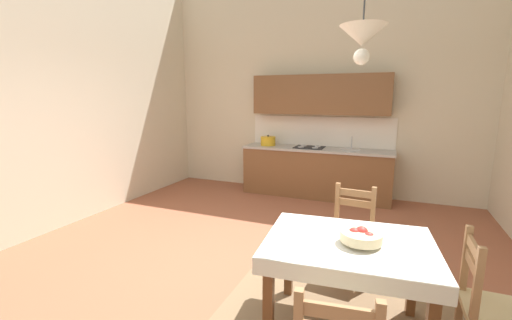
# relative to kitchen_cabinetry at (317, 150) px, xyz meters

# --- Properties ---
(ground_plane) EXTENTS (6.35, 7.00, 0.10)m
(ground_plane) POSITION_rel_kitchen_cabinetry_xyz_m (-0.09, -2.93, -0.91)
(ground_plane) COLOR #99563D
(wall_back) EXTENTS (6.35, 0.12, 4.23)m
(wall_back) POSITION_rel_kitchen_cabinetry_xyz_m (-0.09, 0.33, 1.26)
(wall_back) COLOR beige
(wall_back) RESTS_ON ground_plane
(wall_left) EXTENTS (0.12, 7.00, 4.23)m
(wall_left) POSITION_rel_kitchen_cabinetry_xyz_m (-3.03, -2.93, 1.26)
(wall_left) COLOR beige
(wall_left) RESTS_ON ground_plane
(kitchen_cabinetry) EXTENTS (2.68, 0.63, 2.20)m
(kitchen_cabinetry) POSITION_rel_kitchen_cabinetry_xyz_m (0.00, 0.00, 0.00)
(kitchen_cabinetry) COLOR brown
(kitchen_cabinetry) RESTS_ON ground_plane
(dining_table) EXTENTS (1.31, 1.03, 0.75)m
(dining_table) POSITION_rel_kitchen_cabinetry_xyz_m (1.02, -3.54, -0.24)
(dining_table) COLOR brown
(dining_table) RESTS_ON ground_plane
(dining_chair_kitchen_side) EXTENTS (0.45, 0.45, 0.93)m
(dining_chair_kitchen_side) POSITION_rel_kitchen_cabinetry_xyz_m (0.94, -2.69, -0.41)
(dining_chair_kitchen_side) COLOR #D1BC89
(dining_chair_kitchen_side) RESTS_ON ground_plane
(dining_chair_window_side) EXTENTS (0.42, 0.42, 0.93)m
(dining_chair_window_side) POSITION_rel_kitchen_cabinetry_xyz_m (1.94, -3.55, -0.41)
(dining_chair_window_side) COLOR #D1BC89
(dining_chair_window_side) RESTS_ON ground_plane
(fruit_bowl) EXTENTS (0.30, 0.30, 0.12)m
(fruit_bowl) POSITION_rel_kitchen_cabinetry_xyz_m (1.10, -3.56, -0.04)
(fruit_bowl) COLOR beige
(fruit_bowl) RESTS_ON dining_table
(pendant_lamp) EXTENTS (0.32, 0.32, 0.81)m
(pendant_lamp) POSITION_rel_kitchen_cabinetry_xyz_m (1.02, -3.47, 1.36)
(pendant_lamp) COLOR black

